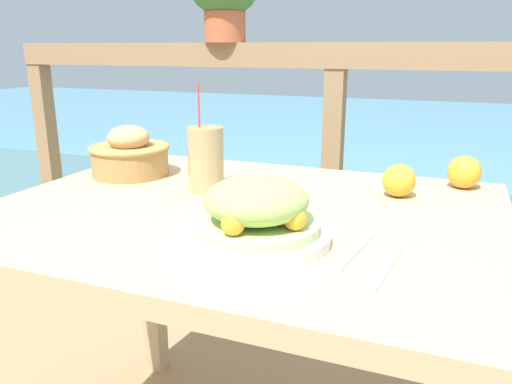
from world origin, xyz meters
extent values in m
cube|color=tan|center=(0.00, 0.00, 0.74)|extent=(1.09, 0.83, 0.04)
cube|color=tan|center=(-0.48, 0.35, 0.36)|extent=(0.06, 0.06, 0.72)
cube|color=tan|center=(0.48, 0.35, 0.36)|extent=(0.06, 0.06, 0.72)
cube|color=#937551|center=(0.00, 0.86, 1.06)|extent=(2.80, 0.08, 0.09)
cube|color=#937551|center=(-1.36, 0.86, 0.51)|extent=(0.07, 0.07, 1.02)
cube|color=#937551|center=(0.00, 0.86, 0.51)|extent=(0.07, 0.07, 1.02)
cube|color=#568EA8|center=(0.00, 3.36, 0.24)|extent=(12.00, 4.00, 0.48)
cylinder|color=silver|center=(0.10, -0.17, 0.77)|extent=(0.26, 0.26, 0.02)
cylinder|color=#C6DB8E|center=(0.10, -0.17, 0.79)|extent=(0.22, 0.22, 0.02)
ellipsoid|color=#9EC660|center=(0.10, -0.17, 0.84)|extent=(0.18, 0.18, 0.08)
sphere|color=#F9A328|center=(0.18, -0.19, 0.82)|extent=(0.04, 0.04, 0.04)
sphere|color=#F9A328|center=(0.11, -0.09, 0.82)|extent=(0.04, 0.04, 0.04)
sphere|color=#F9A328|center=(0.02, -0.15, 0.82)|extent=(0.04, 0.04, 0.04)
sphere|color=#F9A328|center=(0.09, -0.25, 0.82)|extent=(0.04, 0.04, 0.04)
cylinder|color=tan|center=(-0.13, 0.09, 0.84)|extent=(0.09, 0.09, 0.15)
cylinder|color=red|center=(-0.14, 0.09, 0.91)|extent=(0.03, 0.06, 0.21)
cylinder|color=#AD7F47|center=(-0.39, 0.16, 0.80)|extent=(0.20, 0.20, 0.08)
torus|color=#AD7F47|center=(-0.39, 0.16, 0.83)|extent=(0.21, 0.21, 0.01)
ellipsoid|color=tan|center=(-0.39, 0.16, 0.86)|extent=(0.11, 0.11, 0.07)
cylinder|color=#B75B38|center=(-0.43, 0.86, 1.17)|extent=(0.16, 0.16, 0.11)
cube|color=silver|center=(0.27, -0.15, 0.76)|extent=(0.04, 0.18, 0.00)
cube|color=silver|center=(0.33, -0.20, 0.76)|extent=(0.04, 0.18, 0.00)
sphere|color=#F9A328|center=(0.30, 0.21, 0.80)|extent=(0.08, 0.08, 0.08)
sphere|color=#F9A328|center=(0.44, 0.34, 0.80)|extent=(0.08, 0.08, 0.08)
camera|label=1|loc=(0.40, -0.94, 1.09)|focal=35.00mm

